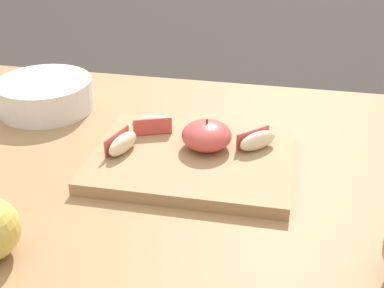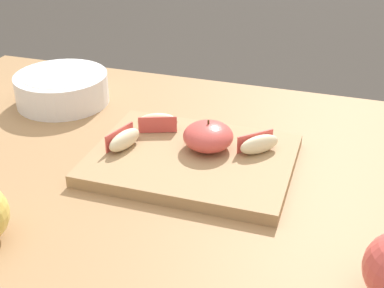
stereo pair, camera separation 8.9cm
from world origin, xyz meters
The scene contains 7 objects.
dining_table centered at (0.00, 0.00, 0.65)m, with size 1.35×0.79×0.76m.
cutting_board centered at (-0.02, 0.01, 0.77)m, with size 0.34×0.26×0.02m.
apple_half_skin_up centered at (0.00, 0.04, 0.80)m, with size 0.09×0.09×0.06m.
apple_wedge_near_knife centered at (-0.11, 0.08, 0.79)m, with size 0.08×0.05×0.03m.
apple_wedge_left centered at (-0.14, -0.01, 0.79)m, with size 0.05×0.08×0.03m.
apple_wedge_back centered at (0.09, 0.05, 0.79)m, with size 0.07×0.07×0.03m.
ceramic_fruit_bowl centered at (-0.37, 0.17, 0.79)m, with size 0.20×0.20×0.07m.
Camera 2 is at (0.22, -0.74, 1.23)m, focal length 49.24 mm.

